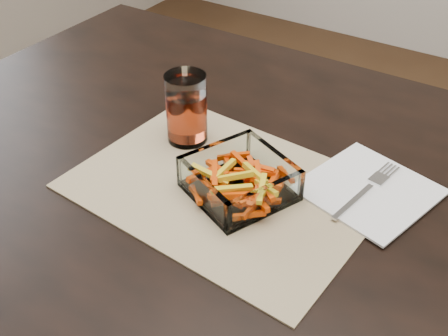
# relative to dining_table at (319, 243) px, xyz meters

# --- Properties ---
(dining_table) EXTENTS (1.60, 0.90, 0.75)m
(dining_table) POSITION_rel_dining_table_xyz_m (0.00, 0.00, 0.00)
(dining_table) COLOR black
(dining_table) RESTS_ON ground
(placemat) EXTENTS (0.47, 0.36, 0.00)m
(placemat) POSITION_rel_dining_table_xyz_m (-0.14, -0.05, 0.09)
(placemat) COLOR tan
(placemat) RESTS_ON dining_table
(glass_bowl) EXTENTS (0.18, 0.18, 0.05)m
(glass_bowl) POSITION_rel_dining_table_xyz_m (-0.12, -0.06, 0.11)
(glass_bowl) COLOR white
(glass_bowl) RESTS_ON placemat
(tumbler) EXTENTS (0.07, 0.07, 0.12)m
(tumbler) POSITION_rel_dining_table_xyz_m (-0.27, 0.02, 0.15)
(tumbler) COLOR white
(tumbler) RESTS_ON placemat
(napkin) EXTENTS (0.22, 0.22, 0.00)m
(napkin) POSITION_rel_dining_table_xyz_m (0.05, 0.06, 0.09)
(napkin) COLOR white
(napkin) RESTS_ON placemat
(fork) EXTENTS (0.04, 0.18, 0.00)m
(fork) POSITION_rel_dining_table_xyz_m (0.05, 0.05, 0.10)
(fork) COLOR silver
(fork) RESTS_ON napkin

